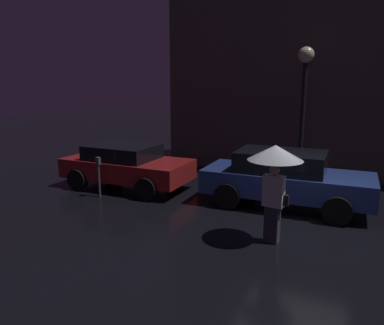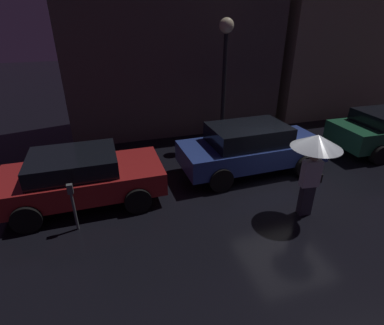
{
  "view_description": "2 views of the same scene",
  "coord_description": "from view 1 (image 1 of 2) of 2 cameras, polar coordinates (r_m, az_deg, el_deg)",
  "views": [
    {
      "loc": [
        1.19,
        -8.32,
        3.33
      ],
      "look_at": [
        -2.79,
        0.3,
        1.25
      ],
      "focal_mm": 35.0,
      "sensor_mm": 36.0,
      "label": 1
    },
    {
      "loc": [
        -4.82,
        -5.92,
        4.41
      ],
      "look_at": [
        -2.89,
        0.21,
        1.23
      ],
      "focal_mm": 28.0,
      "sensor_mm": 36.0,
      "label": 2
    }
  ],
  "objects": [
    {
      "name": "street_lamp_near",
      "position": [
        12.25,
        16.75,
        11.38
      ],
      "size": [
        0.48,
        0.48,
        4.34
      ],
      "color": "black",
      "rests_on": "ground"
    },
    {
      "name": "parked_car_blue",
      "position": [
        10.3,
        13.97,
        -2.26
      ],
      "size": [
        4.43,
        1.93,
        1.5
      ],
      "rotation": [
        0.0,
        0.0,
        0.02
      ],
      "color": "navy",
      "rests_on": "ground"
    },
    {
      "name": "pedestrian_with_umbrella",
      "position": [
        7.71,
        12.53,
        -0.31
      ],
      "size": [
        1.12,
        1.12,
        2.07
      ],
      "rotation": [
        0.0,
        0.0,
        3.02
      ],
      "color": "#383842",
      "rests_on": "ground"
    },
    {
      "name": "building_facade_left",
      "position": [
        15.12,
        14.07,
        14.6
      ],
      "size": [
        8.36,
        3.0,
        8.02
      ],
      "color": "#564C47",
      "rests_on": "ground"
    },
    {
      "name": "ground_plane",
      "position": [
        9.03,
        15.67,
        -9.73
      ],
      "size": [
        60.0,
        60.0,
        0.0
      ],
      "primitive_type": "plane",
      "color": "black"
    },
    {
      "name": "parking_meter",
      "position": [
        11.15,
        -14.04,
        -1.46
      ],
      "size": [
        0.12,
        0.1,
        1.18
      ],
      "color": "#4C5154",
      "rests_on": "ground"
    },
    {
      "name": "parked_car_red",
      "position": [
        11.96,
        -9.98,
        -0.35
      ],
      "size": [
        3.99,
        2.03,
        1.36
      ],
      "rotation": [
        0.0,
        0.0,
        -0.0
      ],
      "color": "maroon",
      "rests_on": "ground"
    }
  ]
}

